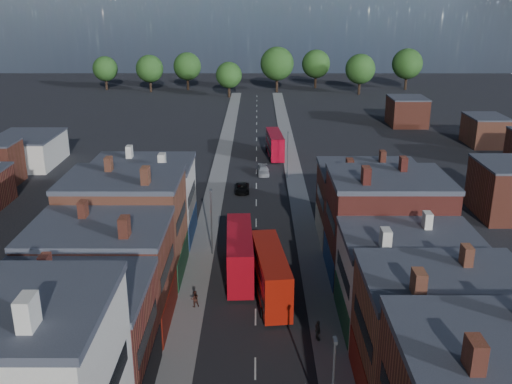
{
  "coord_description": "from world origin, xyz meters",
  "views": [
    {
      "loc": [
        0.16,
        -31.69,
        29.02
      ],
      "look_at": [
        0.0,
        33.85,
        6.54
      ],
      "focal_mm": 40.0,
      "sensor_mm": 36.0,
      "label": 1
    }
  ],
  "objects_px": {
    "car_3": "(263,171)",
    "ped_3": "(318,330)",
    "bus_1": "(271,273)",
    "car_2": "(242,188)",
    "ped_1": "(195,299)",
    "bus_0": "(240,253)",
    "bus_2": "(275,144)"
  },
  "relations": [
    {
      "from": "car_2",
      "to": "ped_1",
      "type": "xyz_separation_m",
      "value": [
        -3.77,
        -35.11,
        0.32
      ]
    },
    {
      "from": "ped_3",
      "to": "bus_1",
      "type": "bearing_deg",
      "value": 13.51
    },
    {
      "from": "car_3",
      "to": "car_2",
      "type": "bearing_deg",
      "value": -112.6
    },
    {
      "from": "bus_0",
      "to": "bus_1",
      "type": "relative_size",
      "value": 1.0
    },
    {
      "from": "car_2",
      "to": "ped_3",
      "type": "relative_size",
      "value": 2.48
    },
    {
      "from": "bus_1",
      "to": "ped_1",
      "type": "bearing_deg",
      "value": -171.82
    },
    {
      "from": "bus_2",
      "to": "ped_1",
      "type": "bearing_deg",
      "value": -104.08
    },
    {
      "from": "bus_2",
      "to": "ped_3",
      "type": "xyz_separation_m",
      "value": [
        2.03,
        -61.71,
        -1.45
      ]
    },
    {
      "from": "bus_0",
      "to": "ped_3",
      "type": "distance_m",
      "value": 14.47
    },
    {
      "from": "bus_2",
      "to": "car_2",
      "type": "xyz_separation_m",
      "value": [
        -5.71,
        -20.87,
        -1.86
      ]
    },
    {
      "from": "bus_2",
      "to": "ped_1",
      "type": "xyz_separation_m",
      "value": [
        -9.48,
        -55.97,
        -1.55
      ]
    },
    {
      "from": "car_3",
      "to": "ped_3",
      "type": "relative_size",
      "value": 2.44
    },
    {
      "from": "bus_2",
      "to": "car_3",
      "type": "distance_m",
      "value": 11.83
    },
    {
      "from": "bus_2",
      "to": "car_2",
      "type": "distance_m",
      "value": 21.71
    },
    {
      "from": "bus_0",
      "to": "car_3",
      "type": "distance_m",
      "value": 38.03
    },
    {
      "from": "ped_1",
      "to": "ped_3",
      "type": "height_order",
      "value": "ped_3"
    },
    {
      "from": "ped_1",
      "to": "car_3",
      "type": "bearing_deg",
      "value": -116.64
    },
    {
      "from": "ped_1",
      "to": "bus_2",
      "type": "bearing_deg",
      "value": -117.09
    },
    {
      "from": "bus_0",
      "to": "ped_3",
      "type": "bearing_deg",
      "value": -62.12
    },
    {
      "from": "bus_0",
      "to": "car_2",
      "type": "height_order",
      "value": "bus_0"
    },
    {
      "from": "ped_1",
      "to": "bus_1",
      "type": "bearing_deg",
      "value": 177.37
    },
    {
      "from": "bus_1",
      "to": "car_3",
      "type": "height_order",
      "value": "bus_1"
    },
    {
      "from": "bus_0",
      "to": "bus_1",
      "type": "xyz_separation_m",
      "value": [
        3.25,
        -4.67,
        -0.04
      ]
    },
    {
      "from": "bus_0",
      "to": "car_2",
      "type": "bearing_deg",
      "value": 88.39
    },
    {
      "from": "ped_3",
      "to": "bus_2",
      "type": "bearing_deg",
      "value": -12.17
    },
    {
      "from": "bus_2",
      "to": "car_3",
      "type": "xyz_separation_m",
      "value": [
        -2.3,
        -11.45,
        -1.85
      ]
    },
    {
      "from": "ped_1",
      "to": "ped_3",
      "type": "bearing_deg",
      "value": 136.04
    },
    {
      "from": "bus_1",
      "to": "ped_3",
      "type": "relative_size",
      "value": 6.25
    },
    {
      "from": "bus_1",
      "to": "ped_3",
      "type": "height_order",
      "value": "bus_1"
    },
    {
      "from": "car_3",
      "to": "ped_3",
      "type": "bearing_deg",
      "value": -87.75
    },
    {
      "from": "car_3",
      "to": "ped_3",
      "type": "height_order",
      "value": "ped_3"
    },
    {
      "from": "bus_0",
      "to": "car_3",
      "type": "xyz_separation_m",
      "value": [
        2.95,
        37.86,
        -2.09
      ]
    }
  ]
}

